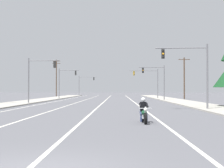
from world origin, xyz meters
TOP-DOWN VIEW (x-y plane):
  - lane_stripe_center at (-0.21, 45.00)m, footprint 0.16×100.00m
  - lane_stripe_left at (-4.06, 45.00)m, footprint 0.16×100.00m
  - lane_stripe_right at (4.48, 45.00)m, footprint 0.16×100.00m
  - lane_stripe_far_left at (-8.12, 45.00)m, footprint 0.16×100.00m
  - sidewalk_kerb_right at (11.66, 40.00)m, footprint 4.40×110.00m
  - sidewalk_kerb_left at (-11.66, 40.00)m, footprint 4.40×110.00m
  - motorcycle_with_rider at (3.44, 10.96)m, footprint 0.70×2.19m
  - traffic_signal_near_right at (8.94, 22.49)m, footprint 4.91×0.48m
  - traffic_signal_near_left at (-8.95, 35.29)m, footprint 4.32×0.42m
  - traffic_signal_mid_right at (8.90, 48.58)m, footprint 4.52×0.51m
  - traffic_signal_mid_left at (-8.85, 56.77)m, footprint 4.07×0.42m
  - traffic_signal_far_right at (8.55, 58.45)m, footprint 5.88×0.38m
  - traffic_signal_far_left at (-8.47, 90.97)m, footprint 5.56×0.49m
  - utility_pole_right_far at (15.36, 56.49)m, footprint 2.30×0.26m
  - utility_pole_left_far at (-14.91, 79.32)m, footprint 2.15×0.26m

SIDE VIEW (x-z plane):
  - lane_stripe_center at x=-0.21m, z-range 0.00..0.01m
  - lane_stripe_left at x=-4.06m, z-range 0.00..0.01m
  - lane_stripe_right at x=4.48m, z-range 0.00..0.01m
  - lane_stripe_far_left at x=-8.12m, z-range 0.00..0.01m
  - sidewalk_kerb_right at x=11.66m, z-range 0.00..0.14m
  - sidewalk_kerb_left at x=-11.66m, z-range 0.00..0.14m
  - motorcycle_with_rider at x=3.44m, z-range -0.14..1.32m
  - traffic_signal_mid_left at x=-8.85m, z-range 0.95..7.15m
  - traffic_signal_near_left at x=-8.95m, z-range 0.96..7.16m
  - traffic_signal_mid_right at x=8.90m, z-range 0.98..7.18m
  - traffic_signal_near_right at x=8.94m, z-range 1.00..7.20m
  - traffic_signal_far_left at x=-8.47m, z-range 1.04..7.24m
  - traffic_signal_far_right at x=8.55m, z-range 1.06..7.26m
  - utility_pole_right_far at x=15.36m, z-range 0.22..8.60m
  - utility_pole_left_far at x=-14.91m, z-range 0.37..10.53m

